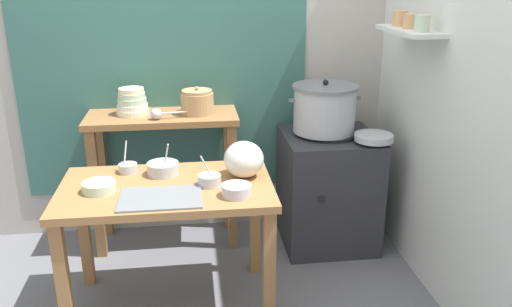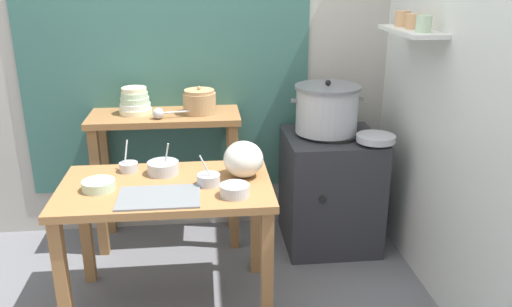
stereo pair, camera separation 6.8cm
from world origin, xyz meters
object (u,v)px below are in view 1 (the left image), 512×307
clay_pot (197,102)px  prep_bowl_2 (236,190)px  back_shelf_table (164,147)px  prep_bowl_3 (163,168)px  prep_table (167,205)px  wide_pan (374,137)px  serving_tray (161,198)px  prep_bowl_4 (209,180)px  plastic_bag (244,159)px  stove_block (327,188)px  steamer_pot (325,108)px  prep_bowl_1 (99,186)px  ladle (158,114)px  prep_bowl_0 (128,167)px  bowl_stack_enamel (132,103)px

clay_pot → prep_bowl_2: size_ratio=1.42×
back_shelf_table → prep_bowl_3: 0.59m
prep_table → wide_pan: bearing=18.1°
prep_table → serving_tray: size_ratio=2.75×
prep_table → prep_bowl_4: size_ratio=6.58×
plastic_bag → prep_bowl_2: size_ratio=1.48×
prep_bowl_2 → plastic_bag: bearing=75.8°
prep_table → stove_block: (1.03, 0.61, -0.23)m
steamer_pot → prep_bowl_1: size_ratio=2.80×
plastic_bag → stove_block: bearing=41.0°
clay_pot → prep_bowl_3: (-0.21, -0.58, -0.22)m
plastic_bag → prep_bowl_3: (-0.43, 0.09, -0.06)m
clay_pot → serving_tray: clay_pot is taller
back_shelf_table → steamer_pot: steamer_pot is taller
steamer_pot → prep_bowl_3: bearing=-154.9°
ladle → prep_bowl_1: ladle is taller
prep_bowl_0 → steamer_pot: bearing=19.3°
prep_bowl_3 → prep_bowl_4: (0.24, -0.19, -0.00)m
steamer_pot → wide_pan: size_ratio=1.95×
ladle → serving_tray: bearing=-87.4°
ladle → back_shelf_table: bearing=80.9°
prep_table → prep_bowl_4: bearing=-7.5°
prep_bowl_4 → prep_table: bearing=172.5°
back_shelf_table → prep_bowl_0: size_ratio=5.51×
prep_bowl_3 → serving_tray: bearing=-90.2°
prep_bowl_3 → prep_bowl_1: bearing=-148.0°
bowl_stack_enamel → serving_tray: size_ratio=0.52×
wide_pan → prep_bowl_3: bearing=-168.8°
wide_pan → prep_bowl_3: size_ratio=1.34×
back_shelf_table → prep_bowl_3: size_ratio=5.38×
serving_tray → prep_bowl_2: bearing=-1.5°
prep_table → bowl_stack_enamel: 0.89m
bowl_stack_enamel → back_shelf_table: bearing=-10.4°
back_shelf_table → clay_pot: size_ratio=4.59×
steamer_pot → wide_pan: (0.26, -0.22, -0.13)m
stove_block → serving_tray: size_ratio=1.95×
serving_tray → ladle: bearing=92.6°
stove_block → prep_bowl_1: stove_block is taller
bowl_stack_enamel → plastic_bag: bearing=-47.9°
clay_pot → ladle: 0.27m
bowl_stack_enamel → prep_bowl_3: 0.69m
prep_bowl_3 → steamer_pot: bearing=25.1°
clay_pot → wide_pan: bearing=-17.3°
stove_block → prep_bowl_2: (-0.69, -0.79, 0.37)m
back_shelf_table → serving_tray: size_ratio=2.40×
back_shelf_table → stove_block: bearing=-6.9°
ladle → wide_pan: (1.31, -0.22, -0.14)m
prep_table → serving_tray: bearing=-97.2°
stove_block → prep_bowl_4: (-0.81, -0.64, 0.37)m
prep_table → clay_pot: bearing=75.9°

